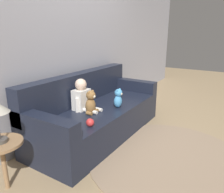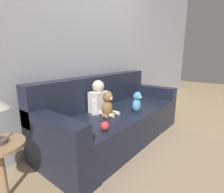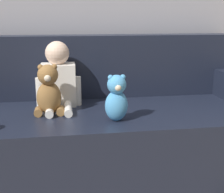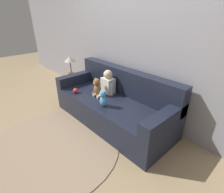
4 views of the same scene
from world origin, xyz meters
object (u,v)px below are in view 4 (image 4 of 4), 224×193
object	(u,v)px
toy_ball	(76,91)
teddy_bear_brown	(97,87)
couch	(114,104)
person_baby	(107,84)
plush_toy_side	(103,99)
side_table	(71,67)

from	to	relation	value
toy_ball	teddy_bear_brown	bearing A→B (deg)	35.87
toy_ball	couch	bearing A→B (deg)	30.87
couch	teddy_bear_brown	world-z (taller)	couch
person_baby	plush_toy_side	bearing A→B (deg)	-48.99
plush_toy_side	side_table	size ratio (longest dim) A/B	0.30
side_table	couch	bearing A→B (deg)	-1.35
plush_toy_side	couch	bearing A→B (deg)	106.24
person_baby	side_table	distance (m)	1.10
plush_toy_side	toy_ball	world-z (taller)	plush_toy_side
teddy_bear_brown	couch	bearing A→B (deg)	24.43
person_baby	toy_ball	world-z (taller)	person_baby
couch	toy_ball	size ratio (longest dim) A/B	23.97
couch	plush_toy_side	distance (m)	0.38
side_table	plush_toy_side	bearing A→B (deg)	-12.95
person_baby	toy_ball	xyz separation A→B (m)	(-0.35, -0.39, -0.12)
couch	plush_toy_side	xyz separation A→B (m)	(0.08, -0.29, 0.24)
couch	toy_ball	xyz separation A→B (m)	(-0.57, -0.34, 0.16)
teddy_bear_brown	toy_ball	xyz separation A→B (m)	(-0.30, -0.22, -0.09)
person_baby	side_table	size ratio (longest dim) A/B	0.48
person_baby	toy_ball	bearing A→B (deg)	-132.17
person_baby	plush_toy_side	world-z (taller)	person_baby
plush_toy_side	teddy_bear_brown	bearing A→B (deg)	154.05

